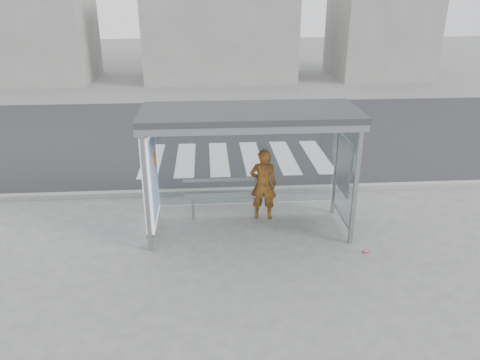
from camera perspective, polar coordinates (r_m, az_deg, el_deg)
name	(u,v)px	position (r m, az deg, el deg)	size (l,w,h in m)	color
ground	(249,230)	(10.07, 1.08, -6.06)	(80.00, 80.00, 0.00)	#60605E
road	(231,134)	(16.54, -1.12, 5.62)	(30.00, 10.00, 0.01)	#252527
curb	(242,190)	(11.78, 0.22, -1.27)	(30.00, 0.18, 0.12)	gray
crosswalk	(235,158)	(14.17, -0.57, 2.67)	(5.55, 3.00, 0.00)	silver
bus_shelter	(231,141)	(9.31, -1.15, 4.82)	(4.25, 1.65, 2.62)	gray
building_left	(31,23)	(28.38, -24.15, 17.04)	(6.00, 5.00, 6.00)	slate
building_center	(219,32)	(26.91, -2.52, 17.59)	(8.00, 5.00, 5.00)	slate
building_right	(382,12)	(28.57, 16.89, 19.01)	(5.00, 5.00, 7.00)	slate
person	(263,184)	(10.23, 2.84, -0.54)	(0.59, 0.39, 1.62)	#C45A12
bench	(225,196)	(10.31, -1.89, -1.92)	(1.79, 0.22, 0.93)	gray
soda_can	(366,251)	(9.55, 15.11, -8.41)	(0.06, 0.06, 0.11)	#E54370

